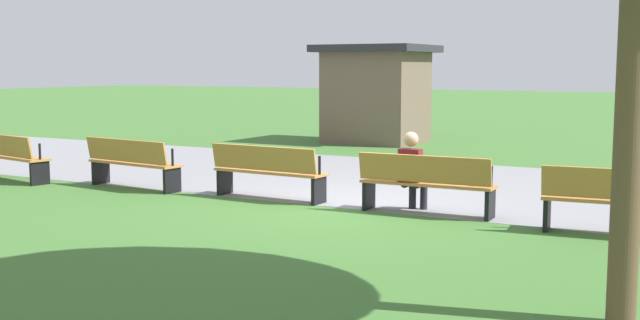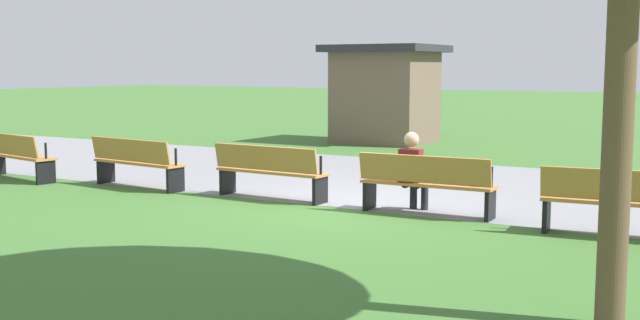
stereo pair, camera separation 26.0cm
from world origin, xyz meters
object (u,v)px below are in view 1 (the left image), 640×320
bench_2 (9,156)px  bench_6 (623,200)px  bench_3 (132,162)px  kiosk (376,93)px  bench_4 (267,170)px  bench_5 (426,182)px  person_seated (412,169)px

bench_2 → bench_6: same height
bench_3 → kiosk: kiosk is taller
bench_4 → bench_6: size_ratio=0.99×
bench_5 → bench_6: size_ratio=0.99×
bench_4 → bench_5: same height
bench_4 → bench_3: bearing=-173.8°
kiosk → bench_3: bearing=-90.5°
bench_3 → bench_4: bearing=10.3°
person_seated → kiosk: (-5.03, 9.54, 0.78)m
person_seated → kiosk: bearing=115.7°
bench_2 → bench_4: size_ratio=1.02×
bench_4 → bench_5: size_ratio=1.00×
bench_2 → kiosk: bearing=84.8°
person_seated → bench_3: bearing=-178.4°
bench_4 → person_seated: (2.46, 0.14, 0.16)m
bench_5 → person_seated: person_seated is taller
bench_3 → bench_6: size_ratio=1.00×
bench_4 → bench_6: same height
bench_5 → person_seated: bearing=151.2°
bench_3 → person_seated: bearing=9.8°
bench_3 → bench_5: same height
bench_2 → bench_3: (2.70, 0.39, 0.00)m
bench_3 → kiosk: 9.91m
bench_3 → bench_6: 8.17m
bench_5 → bench_3: bearing=180.0°
bench_6 → kiosk: 12.75m
bench_4 → kiosk: bearing=106.9°
bench_6 → bench_5: bearing=169.7°
bench_2 → bench_4: (5.42, 0.58, 0.00)m
bench_2 → kiosk: 10.68m
bench_3 → person_seated: person_seated is taller
bench_3 → kiosk: bearing=95.3°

